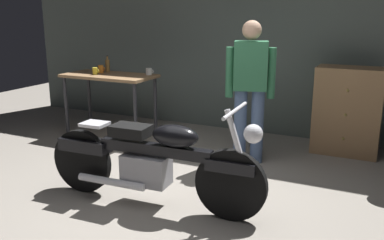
{
  "coord_description": "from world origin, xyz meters",
  "views": [
    {
      "loc": [
        1.85,
        -3.21,
        1.78
      ],
      "look_at": [
        -0.03,
        0.7,
        0.65
      ],
      "focal_mm": 39.61,
      "sensor_mm": 36.0,
      "label": 1
    }
  ],
  "objects": [
    {
      "name": "mug_white_ceramic",
      "position": [
        -1.24,
        1.84,
        0.95
      ],
      "size": [
        0.12,
        0.09,
        0.09
      ],
      "color": "white",
      "rests_on": "workbench"
    },
    {
      "name": "motorcycle",
      "position": [
        -0.07,
        -0.06,
        0.45
      ],
      "size": [
        2.19,
        0.6,
        1.0
      ],
      "rotation": [
        0.0,
        0.0,
        0.05
      ],
      "color": "black",
      "rests_on": "ground_plane"
    },
    {
      "name": "workbench",
      "position": [
        -1.77,
        1.63,
        0.79
      ],
      "size": [
        1.3,
        0.64,
        0.9
      ],
      "color": "#99724C",
      "rests_on": "ground_plane"
    },
    {
      "name": "person_standing",
      "position": [
        0.36,
        1.45,
        0.93
      ],
      "size": [
        0.55,
        0.32,
        1.67
      ],
      "rotation": [
        0.0,
        0.0,
        3.44
      ],
      "color": "slate",
      "rests_on": "ground_plane"
    },
    {
      "name": "ground_plane",
      "position": [
        0.0,
        0.0,
        0.0
      ],
      "size": [
        12.0,
        12.0,
        0.0
      ],
      "primitive_type": "plane",
      "color": "gray"
    },
    {
      "name": "wooden_dresser",
      "position": [
        1.37,
        2.3,
        0.55
      ],
      "size": [
        0.8,
        0.47,
        1.1
      ],
      "color": "#99724C",
      "rests_on": "ground_plane"
    },
    {
      "name": "mug_orange_travel",
      "position": [
        -1.96,
        1.7,
        0.96
      ],
      "size": [
        0.11,
        0.08,
        0.11
      ],
      "color": "orange",
      "rests_on": "workbench"
    },
    {
      "name": "bottle",
      "position": [
        -1.92,
        1.81,
        1.0
      ],
      "size": [
        0.06,
        0.06,
        0.24
      ],
      "color": "olive",
      "rests_on": "workbench"
    },
    {
      "name": "back_wall",
      "position": [
        0.0,
        2.8,
        1.55
      ],
      "size": [
        8.0,
        0.12,
        3.1
      ],
      "primitive_type": "cube",
      "color": "#56605B",
      "rests_on": "ground_plane"
    },
    {
      "name": "mug_yellow_tall",
      "position": [
        -1.93,
        1.54,
        0.95
      ],
      "size": [
        0.1,
        0.07,
        0.1
      ],
      "color": "yellow",
      "rests_on": "workbench"
    }
  ]
}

